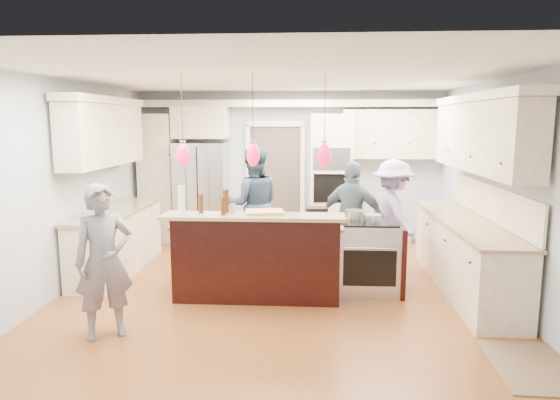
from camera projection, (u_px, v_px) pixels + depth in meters
The scene contains 23 objects.
ground_plane at pixel (278, 293), 6.39m from camera, with size 6.00×6.00×0.00m, color #A45D2D.
room_shell at pixel (278, 151), 6.10m from camera, with size 5.54×6.04×2.72m.
refrigerator at pixel (202, 193), 8.95m from camera, with size 0.90×0.70×1.80m, color #B7B7BC.
oven_column at pixel (331, 180), 8.79m from camera, with size 0.72×0.69×2.30m.
back_upper_cabinets at pixel (247, 150), 8.89m from camera, with size 5.30×0.61×2.54m.
right_counter_run at pixel (471, 210), 6.37m from camera, with size 0.64×3.10×2.51m.
left_cabinets at pixel (112, 200), 7.16m from camera, with size 0.64×2.30×2.51m.
kitchen_island at pixel (259, 254), 6.40m from camera, with size 2.10×1.46×1.12m.
island_range at pixel (369, 257), 6.39m from camera, with size 0.82×0.71×0.92m.
pendant_lights at pixel (253, 154), 5.62m from camera, with size 1.75×0.15×1.03m.
person_bar_end at pixel (104, 261), 5.00m from camera, with size 0.57×0.38×1.57m, color slate.
person_far_left at pixel (253, 205), 7.71m from camera, with size 0.87×0.68×1.79m, color #2B3F54.
person_far_right at pixel (352, 218), 7.10m from camera, with size 0.95×0.40×1.62m, color slate.
person_range_side at pixel (393, 216), 7.26m from camera, with size 1.05×0.61×1.63m, color #A18EBF.
floor_rug at pixel (533, 367), 4.45m from camera, with size 0.69×1.01×0.01m, color olive.
water_bottle at pixel (182, 201), 5.65m from camera, with size 0.08×0.08×0.33m, color silver.
beer_bottle_a at pixel (201, 204), 5.76m from camera, with size 0.06×0.06×0.23m, color #3F220B.
beer_bottle_b at pixel (223, 206), 5.64m from camera, with size 0.05×0.05×0.21m, color #3F220B.
beer_bottle_c at pixel (226, 201), 5.79m from camera, with size 0.07×0.07×0.28m, color #3F220B.
drink_can at pixel (232, 209), 5.75m from camera, with size 0.06×0.06×0.12m, color #B7B7BC.
cutting_board at pixel (265, 212), 5.76m from camera, with size 0.43×0.31×0.03m, color tan.
pot_large at pixel (354, 215), 6.38m from camera, with size 0.23×0.23×0.13m, color #B7B7BC.
pot_small at pixel (373, 218), 6.25m from camera, with size 0.20×0.20×0.10m, color #B7B7BC.
Camera 1 is at (0.41, -6.11, 2.18)m, focal length 32.00 mm.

